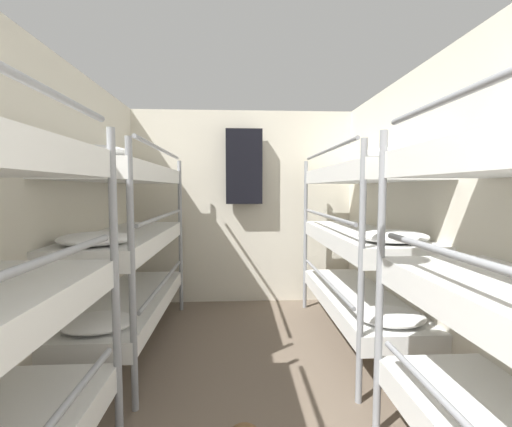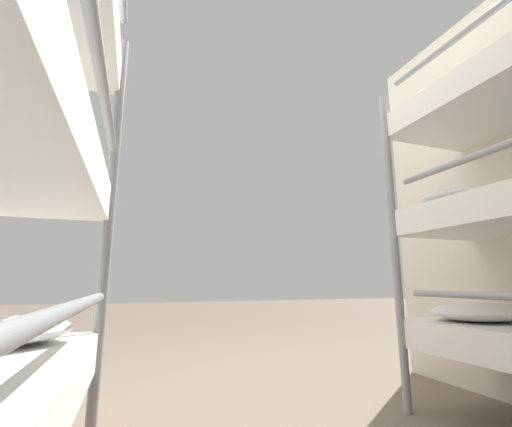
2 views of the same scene
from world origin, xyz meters
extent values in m
plane|color=#6B5B4C|center=(0.00, 0.00, 0.00)|extent=(20.00, 20.00, 0.00)
cylinder|color=gray|center=(-0.74, 0.57, 0.88)|extent=(0.04, 0.04, 1.76)
ellipsoid|color=white|center=(-1.05, 0.79, 0.50)|extent=(0.50, 0.40, 0.09)
ellipsoid|color=white|center=(-1.05, 0.79, 1.09)|extent=(0.50, 0.40, 0.09)
ellipsoid|color=white|center=(-1.05, 0.79, 1.69)|extent=(0.50, 0.40, 0.09)
cylinder|color=gray|center=(0.74, 0.57, 0.88)|extent=(0.04, 0.04, 1.76)
cylinder|color=gray|center=(0.74, 1.50, 0.60)|extent=(0.03, 1.61, 0.03)
ellipsoid|color=white|center=(1.05, 0.79, 1.09)|extent=(0.50, 0.40, 0.09)
ellipsoid|color=white|center=(1.05, 0.79, 1.69)|extent=(0.50, 0.40, 0.09)
camera|label=1|loc=(-0.07, 0.55, 1.44)|focal=24.00mm
camera|label=2|loc=(0.62, 2.12, 0.65)|focal=24.00mm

